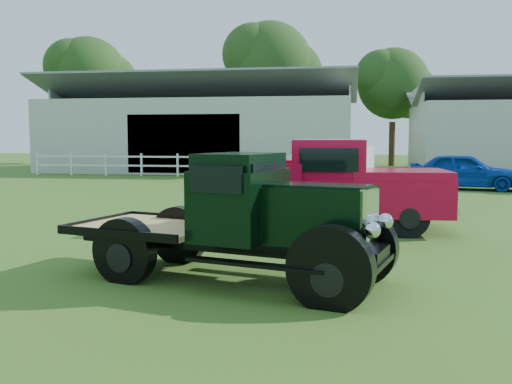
% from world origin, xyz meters
% --- Properties ---
extents(ground, '(120.00, 120.00, 0.00)m').
position_xyz_m(ground, '(0.00, 0.00, 0.00)').
color(ground, '#3D6523').
extents(shed_left, '(18.80, 10.20, 5.60)m').
position_xyz_m(shed_left, '(-7.00, 26.00, 2.80)').
color(shed_left, '#ACB19B').
rests_on(shed_left, ground).
extents(fence_rail, '(14.20, 0.16, 1.20)m').
position_xyz_m(fence_rail, '(-8.00, 20.00, 0.60)').
color(fence_rail, white).
rests_on(fence_rail, ground).
extents(tree_a, '(6.30, 6.30, 10.50)m').
position_xyz_m(tree_a, '(-18.00, 33.00, 5.25)').
color(tree_a, '#1B3A0A').
rests_on(tree_a, ground).
extents(tree_b, '(6.90, 6.90, 11.50)m').
position_xyz_m(tree_b, '(-4.00, 34.00, 5.75)').
color(tree_b, '#1B3A0A').
rests_on(tree_b, ground).
extents(tree_c, '(5.40, 5.40, 9.00)m').
position_xyz_m(tree_c, '(5.00, 33.00, 4.50)').
color(tree_c, '#1B3A0A').
rests_on(tree_c, ground).
extents(vintage_flatbed, '(4.93, 2.97, 1.83)m').
position_xyz_m(vintage_flatbed, '(0.27, -1.18, 0.91)').
color(vintage_flatbed, black).
rests_on(vintage_flatbed, ground).
extents(red_pickup, '(5.67, 2.42, 2.03)m').
position_xyz_m(red_pickup, '(1.31, 3.63, 1.02)').
color(red_pickup, '#BF092E').
rests_on(red_pickup, ground).
extents(white_pickup, '(5.13, 3.20, 1.76)m').
position_xyz_m(white_pickup, '(1.61, 6.30, 0.88)').
color(white_pickup, silver).
rests_on(white_pickup, ground).
extents(misc_car_blue, '(4.48, 2.57, 1.43)m').
position_xyz_m(misc_car_blue, '(6.43, 14.41, 0.72)').
color(misc_car_blue, '#0837A2').
rests_on(misc_car_blue, ground).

